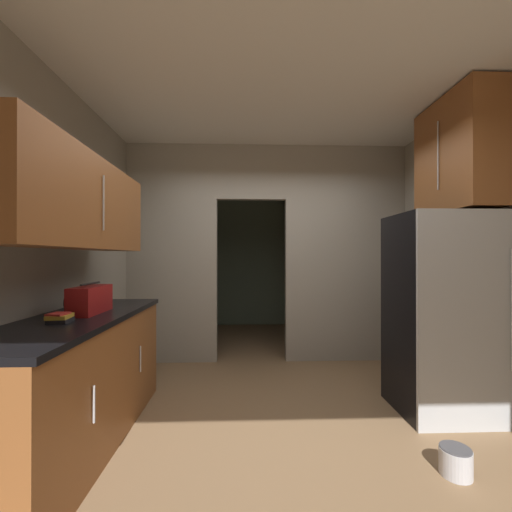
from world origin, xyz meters
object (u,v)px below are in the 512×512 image
Objects in this scene: book_stack at (60,318)px; paint_can at (456,461)px; refrigerator at (442,313)px; boombox at (90,300)px.

book_stack is 2.68m from paint_can.
paint_can is at bearing -117.27° from refrigerator.
refrigerator is at bearing 12.42° from book_stack.
book_stack is (-2.95, -0.65, 0.10)m from refrigerator.
boombox is 2.23× the size of paint_can.
book_stack is at bearing -94.51° from boombox.
boombox reaches higher than book_stack.
paint_can is at bearing -3.91° from book_stack.
refrigerator reaches higher than boombox.
boombox is at bearing -174.23° from refrigerator.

